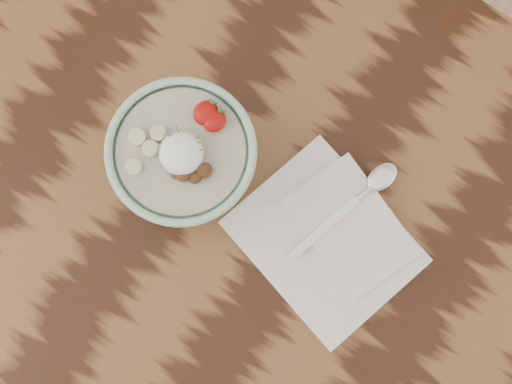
# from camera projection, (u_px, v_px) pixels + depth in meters

# --- Properties ---
(table) EXTENTS (1.60, 0.90, 0.75)m
(table) POSITION_uv_depth(u_px,v_px,m) (299.00, 235.00, 1.14)
(table) COLOR black
(table) RESTS_ON ground
(breakfast_bowl) EXTENTS (0.21, 0.21, 0.14)m
(breakfast_bowl) POSITION_uv_depth(u_px,v_px,m) (184.00, 157.00, 0.99)
(breakfast_bowl) COLOR #93C6A4
(breakfast_bowl) RESTS_ON table
(napkin) EXTENTS (0.29, 0.26, 0.02)m
(napkin) POSITION_uv_depth(u_px,v_px,m) (330.00, 238.00, 1.04)
(napkin) COLOR white
(napkin) RESTS_ON table
(spoon) EXTENTS (0.08, 0.20, 0.01)m
(spoon) POSITION_uv_depth(u_px,v_px,m) (368.00, 190.00, 1.04)
(spoon) COLOR silver
(spoon) RESTS_ON napkin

